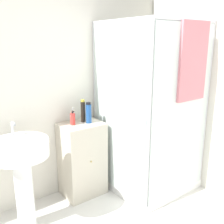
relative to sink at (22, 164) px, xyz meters
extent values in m
cube|color=silver|center=(0.31, 0.41, 0.59)|extent=(6.40, 0.06, 2.50)
cube|color=white|center=(1.50, -0.10, -0.62)|extent=(0.95, 0.95, 0.09)
cylinder|color=silver|center=(1.96, 0.36, 0.32)|extent=(0.04, 0.04, 1.96)
cylinder|color=silver|center=(1.05, 0.36, 0.32)|extent=(0.04, 0.04, 1.96)
cylinder|color=silver|center=(1.96, -0.56, 0.32)|extent=(0.04, 0.04, 1.96)
cylinder|color=silver|center=(1.05, -0.56, 0.32)|extent=(0.04, 0.04, 1.96)
cylinder|color=silver|center=(1.50, -0.56, 1.28)|extent=(0.92, 0.04, 0.04)
cylinder|color=silver|center=(1.50, 0.36, 1.28)|extent=(0.92, 0.04, 0.04)
cylinder|color=silver|center=(1.05, -0.10, 1.28)|extent=(0.04, 0.92, 0.04)
cylinder|color=silver|center=(1.96, -0.10, 1.28)|extent=(0.04, 0.92, 0.04)
cube|color=silver|center=(1.50, -0.57, 0.34)|extent=(0.88, 0.01, 1.83)
cube|color=silver|center=(1.03, -0.10, 0.34)|extent=(0.01, 0.88, 1.83)
cylinder|color=#B7BABF|center=(1.74, 0.30, 0.16)|extent=(0.02, 0.02, 1.47)
cylinder|color=#B7BABF|center=(1.74, 0.25, 0.92)|extent=(0.07, 0.07, 0.04)
cube|color=#D1757F|center=(1.61, -0.59, 0.88)|extent=(0.42, 0.03, 0.79)
cube|color=beige|center=(0.74, 0.19, -0.23)|extent=(0.47, 0.37, 0.86)
sphere|color=gold|center=(0.74, -0.01, -0.19)|extent=(0.02, 0.02, 0.02)
cylinder|color=white|center=(0.00, 0.00, -0.29)|extent=(0.17, 0.17, 0.74)
cylinder|color=white|center=(0.00, 0.00, 0.15)|extent=(0.51, 0.51, 0.15)
cylinder|color=#B7BABF|center=(0.00, 0.18, 0.29)|extent=(0.02, 0.02, 0.13)
cube|color=#B7BABF|center=(0.00, 0.14, 0.35)|extent=(0.02, 0.07, 0.02)
cylinder|color=red|center=(0.65, 0.20, 0.26)|extent=(0.05, 0.05, 0.13)
cylinder|color=black|center=(0.65, 0.20, 0.34)|extent=(0.02, 0.02, 0.02)
cube|color=black|center=(0.65, 0.19, 0.35)|extent=(0.01, 0.03, 0.01)
cylinder|color=black|center=(0.80, 0.23, 0.31)|extent=(0.05, 0.05, 0.23)
cylinder|color=gold|center=(0.80, 0.23, 0.44)|extent=(0.04, 0.04, 0.02)
cylinder|color=#1E4C93|center=(0.83, 0.16, 0.30)|extent=(0.06, 0.06, 0.21)
cylinder|color=black|center=(0.83, 0.16, 0.42)|extent=(0.05, 0.05, 0.02)
cylinder|color=beige|center=(0.69, 0.27, 0.27)|extent=(0.05, 0.05, 0.15)
cylinder|color=silver|center=(0.69, 0.27, 0.35)|extent=(0.02, 0.02, 0.02)
cube|color=silver|center=(0.69, 0.26, 0.37)|extent=(0.01, 0.03, 0.01)
camera|label=1|loc=(-0.65, -2.23, 1.08)|focal=42.00mm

